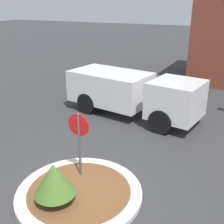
# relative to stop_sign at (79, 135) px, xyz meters

# --- Properties ---
(ground_plane) EXTENTS (120.00, 120.00, 0.00)m
(ground_plane) POSITION_rel_stop_sign_xyz_m (0.37, -0.67, -1.43)
(ground_plane) COLOR #38383A
(traffic_island) EXTENTS (3.41, 3.41, 0.14)m
(traffic_island) POSITION_rel_stop_sign_xyz_m (0.37, -0.67, -1.36)
(traffic_island) COLOR silver
(traffic_island) RESTS_ON ground_plane
(stop_sign) EXTENTS (0.66, 0.07, 2.08)m
(stop_sign) POSITION_rel_stop_sign_xyz_m (0.00, 0.00, 0.00)
(stop_sign) COLOR #4C4C51
(stop_sign) RESTS_ON ground_plane
(island_shrub) EXTENTS (1.05, 1.05, 1.09)m
(island_shrub) POSITION_rel_stop_sign_xyz_m (0.08, -1.30, -0.62)
(island_shrub) COLOR brown
(island_shrub) RESTS_ON traffic_island
(utility_truck) EXTENTS (6.31, 2.95, 1.94)m
(utility_truck) POSITION_rel_stop_sign_xyz_m (-0.65, 5.26, -0.29)
(utility_truck) COLOR white
(utility_truck) RESTS_ON ground_plane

